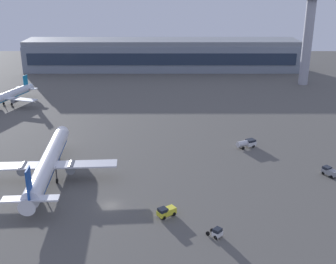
# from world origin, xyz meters

# --- Properties ---
(ground_plane) EXTENTS (416.00, 416.00, 0.00)m
(ground_plane) POSITION_xyz_m (0.00, 0.00, 0.00)
(ground_plane) COLOR #56544F
(terminal_building) EXTENTS (147.34, 22.40, 16.40)m
(terminal_building) POSITION_xyz_m (9.99, 148.96, 8.09)
(terminal_building) COLOR gray
(terminal_building) RESTS_ON ground
(control_tower) EXTENTS (8.00, 8.00, 47.46)m
(control_tower) POSITION_xyz_m (78.30, 115.37, 27.08)
(control_tower) COLOR #A8A8B2
(control_tower) RESTS_ON ground
(airplane_near_gate) EXTENTS (35.71, 45.86, 11.76)m
(airplane_near_gate) POSITION_xyz_m (-17.60, 13.39, 4.44)
(airplane_near_gate) COLOR white
(airplane_near_gate) RESTS_ON ground
(airplane_terminal_side) EXTENTS (28.29, 35.97, 9.48)m
(airplane_terminal_side) POSITION_xyz_m (-52.31, 78.80, 3.58)
(airplane_terminal_side) COLOR silver
(airplane_terminal_side) RESTS_ON ground
(maintenance_van) EXTENTS (4.51, 3.99, 2.25)m
(maintenance_van) POSITION_xyz_m (12.97, -4.65, 1.18)
(maintenance_van) COLOR yellow
(maintenance_van) RESTS_ON ground
(fuel_truck) EXTENTS (6.58, 4.69, 2.35)m
(fuel_truck) POSITION_xyz_m (37.58, 35.45, 1.37)
(fuel_truck) COLOR white
(fuel_truck) RESTS_ON ground
(pushback_tug) EXTENTS (3.48, 3.40, 2.05)m
(pushback_tug) POSITION_xyz_m (23.26, -12.66, 1.07)
(pushback_tug) COLOR white
(pushback_tug) RESTS_ON ground
(baggage_tractor) EXTENTS (3.84, 4.55, 2.25)m
(baggage_tractor) POSITION_xyz_m (56.13, 15.70, 1.18)
(baggage_tractor) COLOR gray
(baggage_tractor) RESTS_ON ground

